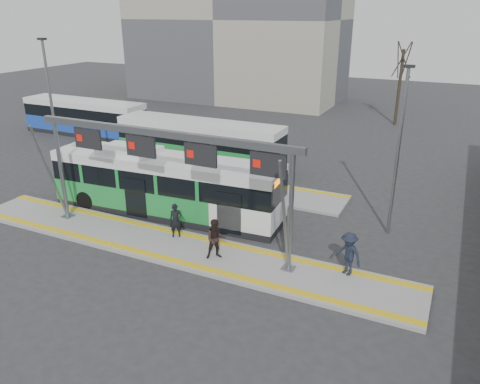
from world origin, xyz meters
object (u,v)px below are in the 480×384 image
object	(u,v)px
passenger_b	(216,239)
hero_bus	(165,185)
gantry	(163,154)
passenger_c	(348,254)
passenger_a	(176,221)

from	to	relation	value
passenger_b	hero_bus	bearing A→B (deg)	108.06
hero_bus	passenger_b	size ratio (longest dim) A/B	7.04
hero_bus	gantry	bearing A→B (deg)	-58.84
passenger_b	passenger_c	distance (m)	5.48
passenger_b	passenger_c	xyz separation A→B (m)	(5.37, 1.10, 0.02)
hero_bus	passenger_c	bearing A→B (deg)	-15.98
passenger_c	passenger_a	bearing A→B (deg)	-153.96
passenger_a	passenger_c	size ratio (longest dim) A/B	0.89
hero_bus	passenger_c	size ratio (longest dim) A/B	6.86
passenger_a	passenger_c	world-z (taller)	passenger_c
gantry	passenger_a	bearing A→B (deg)	79.82
hero_bus	passenger_c	xyz separation A→B (m)	(10.13, -2.24, -0.49)
hero_bus	passenger_c	world-z (taller)	hero_bus
passenger_a	passenger_c	bearing A→B (deg)	-33.57
passenger_a	hero_bus	bearing A→B (deg)	97.53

